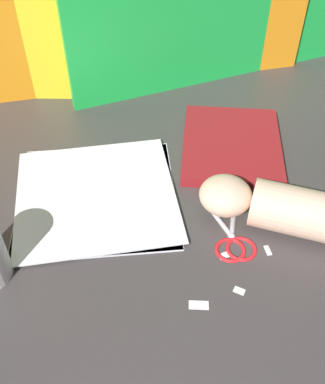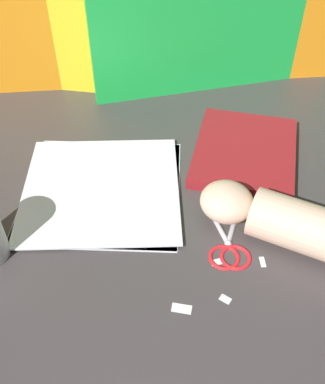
{
  "view_description": "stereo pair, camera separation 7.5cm",
  "coord_description": "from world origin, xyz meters",
  "px_view_note": "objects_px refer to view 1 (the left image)",
  "views": [
    {
      "loc": [
        -0.07,
        -0.51,
        0.58
      ],
      "look_at": [
        0.03,
        0.02,
        0.06
      ],
      "focal_mm": 42.0,
      "sensor_mm": 36.0,
      "label": 1
    },
    {
      "loc": [
        0.01,
        -0.52,
        0.58
      ],
      "look_at": [
        0.03,
        0.02,
        0.06
      ],
      "focal_mm": 42.0,
      "sensor_mm": 36.0,
      "label": 2
    }
  ],
  "objects_px": {
    "hand_forearm": "(284,208)",
    "paper_stack": "(97,195)",
    "scissors": "(233,238)",
    "book_closed": "(231,145)"
  },
  "relations": [
    {
      "from": "hand_forearm",
      "to": "paper_stack",
      "type": "bearing_deg",
      "value": 157.68
    },
    {
      "from": "scissors",
      "to": "hand_forearm",
      "type": "distance_m",
      "value": 0.1
    },
    {
      "from": "book_closed",
      "to": "hand_forearm",
      "type": "height_order",
      "value": "hand_forearm"
    },
    {
      "from": "paper_stack",
      "to": "book_closed",
      "type": "relative_size",
      "value": 1.1
    },
    {
      "from": "book_closed",
      "to": "scissors",
      "type": "relative_size",
      "value": 1.85
    },
    {
      "from": "paper_stack",
      "to": "scissors",
      "type": "xyz_separation_m",
      "value": [
        0.22,
        -0.14,
        0.0
      ]
    },
    {
      "from": "scissors",
      "to": "hand_forearm",
      "type": "xyz_separation_m",
      "value": [
        0.09,
        0.02,
        0.04
      ]
    },
    {
      "from": "paper_stack",
      "to": "scissors",
      "type": "relative_size",
      "value": 2.03
    },
    {
      "from": "scissors",
      "to": "hand_forearm",
      "type": "height_order",
      "value": "hand_forearm"
    },
    {
      "from": "book_closed",
      "to": "hand_forearm",
      "type": "bearing_deg",
      "value": -83.51
    }
  ]
}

